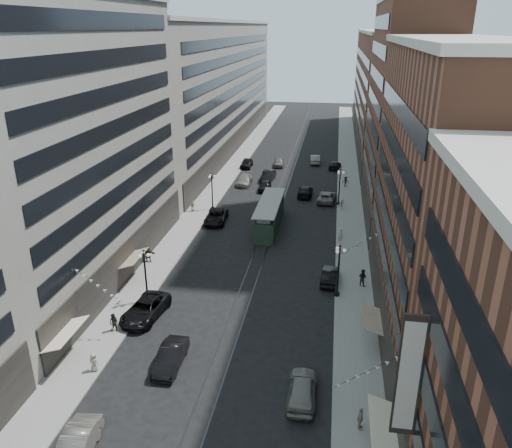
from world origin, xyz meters
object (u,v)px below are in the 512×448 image
Objects in this scene: car_4 at (302,389)px; lamppost_se_mid at (339,186)px; lamppost_sw_mid at (212,190)px; pedestrian_1 at (94,362)px; car_1 at (75,448)px; car_10 at (330,276)px; pedestrian_4 at (360,418)px; pedestrian_7 at (362,277)px; car_2 at (145,309)px; car_5 at (171,357)px; car_13 at (265,186)px; car_7 at (216,217)px; pedestrian_9 at (346,182)px; car_9 at (247,163)px; pedestrian_extra_1 at (342,204)px; car_8 at (245,180)px; car_extra_1 at (268,176)px; lamppost_sw_far at (145,274)px; pedestrian_5 at (148,254)px; lamppost_se_far at (339,269)px; car_11 at (327,197)px; car_14 at (315,159)px; car_extra_2 at (305,191)px; pedestrian_2 at (114,323)px; pedestrian_8 at (340,235)px; car_12 at (335,165)px; car_extra_0 at (279,162)px; streetcar at (269,216)px.

lamppost_se_mid is at bearing -93.49° from car_4.
pedestrian_1 is (-0.30, -37.89, -2.17)m from lamppost_sw_mid.
car_1 is 30.09m from car_10.
pedestrian_7 is (0.92, 20.34, 0.08)m from pedestrian_4.
car_2 is 17.51m from car_4.
car_5 is 1.08× the size of car_13.
pedestrian_9 is (17.82, 19.12, 0.21)m from car_7.
pedestrian_1 is 20.56m from pedestrian_4.
car_9 is 3.02× the size of pedestrian_extra_1.
car_8 is 17.15m from pedestrian_9.
car_2 is 3.52× the size of pedestrian_9.
lamppost_sw_far is at bearing -92.88° from car_extra_1.
car_8 is 3.01× the size of pedestrian_5.
lamppost_sw_far is 19.27m from car_1.
car_8 is at bearing 143.94° from car_13.
lamppost_se_far reaches higher than car_11.
car_4 reaches higher than car_extra_1.
car_5 is at bearing -85.18° from car_9.
car_extra_2 is (-0.60, -20.76, -0.03)m from car_14.
lamppost_sw_mid is at bearing -91.39° from car_9.
pedestrian_extra_1 reaches higher than car_7.
car_2 is at bearing -92.12° from pedestrian_1.
pedestrian_extra_1 reaches higher than car_10.
car_11 is at bearing 143.30° from lamppost_se_mid.
lamppost_se_far is 18.67m from car_5.
pedestrian_extra_1 is (5.79, -5.90, 0.16)m from car_extra_2.
car_extra_2 reaches higher than car_13.
car_11 is at bearing -91.06° from car_4.
pedestrian_5 is (-2.06, 13.97, 0.08)m from pedestrian_2.
car_11 is (15.78, -17.93, -0.07)m from car_9.
car_11 is 2.95× the size of pedestrian_5.
car_13 is (3.90, -2.66, -0.02)m from car_8.
pedestrian_8 is (2.70, 29.15, 0.16)m from car_4.
pedestrian_2 is 0.36× the size of car_12.
car_11 is 19.82m from car_12.
pedestrian_1 reaches higher than car_8.
car_9 is at bearing -167.62° from car_extra_0.
pedestrian_5 is at bearing -99.65° from car_extra_1.
car_extra_2 is at bearing -100.54° from pedestrian_1.
car_4 is 29.27m from pedestrian_8.
streetcar reaches higher than car_13.
car_14 is 2.78× the size of pedestrian_7.
car_8 is at bearing 51.80° from car_14.
car_14 is (11.30, 75.45, -0.02)m from car_1.
lamppost_sw_mid is 1.09× the size of car_5.
pedestrian_8 is at bearing 94.09° from car_14.
car_7 is 3.36× the size of pedestrian_9.
pedestrian_7 is (11.77, -15.03, -0.57)m from streetcar.
pedestrian_7 reaches higher than car_13.
car_14 reaches higher than car_extra_0.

